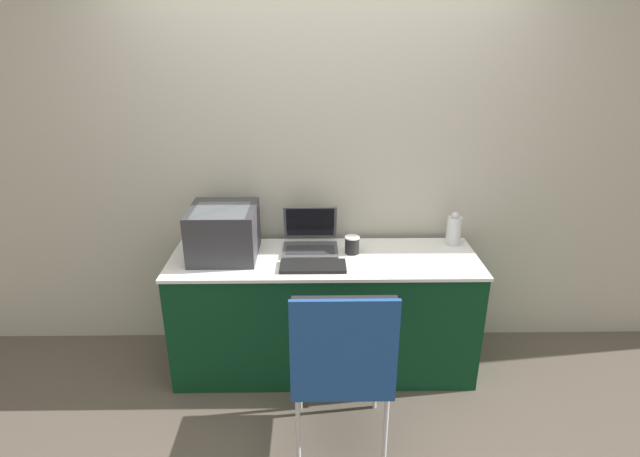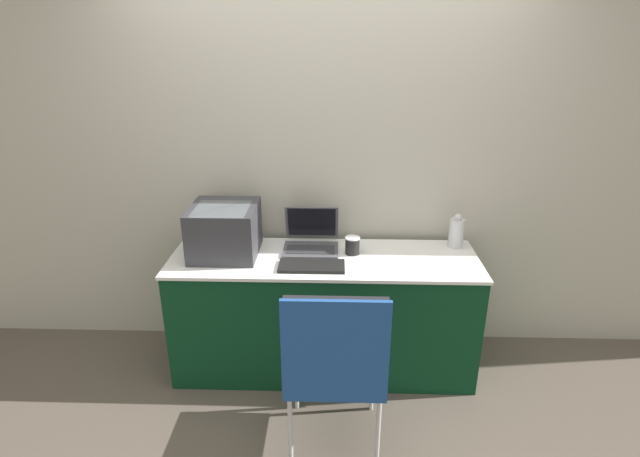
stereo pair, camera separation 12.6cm
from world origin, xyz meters
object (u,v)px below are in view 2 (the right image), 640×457
laptop_left (311,240)px  coffee_cup (352,245)px  printer (224,229)px  external_keyboard (312,266)px  chair (335,358)px  metal_pitcher (456,232)px

laptop_left → coffee_cup: laptop_left is taller
printer → laptop_left: bearing=11.5°
printer → external_keyboard: (0.54, -0.18, -0.16)m
laptop_left → chair: bearing=-80.2°
laptop_left → coffee_cup: 0.27m
printer → laptop_left: (0.53, 0.11, -0.11)m
laptop_left → chair: laptop_left is taller
coffee_cup → metal_pitcher: metal_pitcher is taller
external_keyboard → metal_pitcher: bearing=20.3°
printer → external_keyboard: size_ratio=1.07×
metal_pitcher → chair: size_ratio=0.23×
laptop_left → external_keyboard: 0.29m
chair → external_keyboard: bearing=102.8°
external_keyboard → chair: chair is taller
laptop_left → external_keyboard: laptop_left is taller
laptop_left → coffee_cup: (0.26, -0.08, 0.00)m
printer → metal_pitcher: bearing=6.1°
external_keyboard → coffee_cup: bearing=40.2°
printer → chair: printer is taller
external_keyboard → coffee_cup: (0.24, 0.21, 0.05)m
external_keyboard → chair: size_ratio=0.39×
external_keyboard → laptop_left: bearing=93.3°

